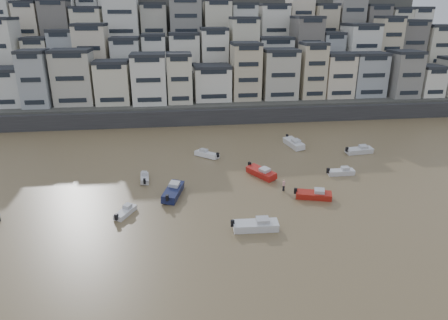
{
  "coord_description": "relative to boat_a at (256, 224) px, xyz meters",
  "views": [
    {
      "loc": [
        1.57,
        -24.68,
        24.61
      ],
      "look_at": [
        8.71,
        30.0,
        4.0
      ],
      "focal_mm": 32.0,
      "sensor_mm": 36.0,
      "label": 1
    }
  ],
  "objects": [
    {
      "name": "boat_f",
      "position": [
        -14.02,
        16.78,
        -0.24
      ],
      "size": [
        1.63,
        4.23,
        1.13
      ],
      "primitive_type": null,
      "rotation": [
        0.0,
        0.0,
        1.64
      ],
      "color": "silver",
      "rests_on": "ground"
    },
    {
      "name": "boat_c",
      "position": [
        -9.68,
        10.81,
        0.09
      ],
      "size": [
        3.77,
        6.91,
        1.79
      ],
      "primitive_type": null,
      "rotation": [
        0.0,
        0.0,
        1.31
      ],
      "color": "#151C44",
      "rests_on": "ground"
    },
    {
      "name": "person_pink",
      "position": [
        6.32,
        10.46,
        0.06
      ],
      "size": [
        0.44,
        0.44,
        1.74
      ],
      "primitive_type": null,
      "color": "#D99B99",
      "rests_on": "ground"
    },
    {
      "name": "boat_g",
      "position": [
        24.53,
        24.53,
        -0.05
      ],
      "size": [
        5.69,
        2.44,
        1.51
      ],
      "primitive_type": null,
      "rotation": [
        0.0,
        0.0,
        0.12
      ],
      "color": "silver",
      "rests_on": "ground"
    },
    {
      "name": "boat_b",
      "position": [
        9.78,
        7.36,
        -0.08
      ],
      "size": [
        5.63,
        3.22,
        1.46
      ],
      "primitive_type": null,
      "rotation": [
        0.0,
        0.0,
        -0.29
      ],
      "color": "#A51D14",
      "rests_on": "ground"
    },
    {
      "name": "boat_h",
      "position": [
        -3.51,
        26.27,
        -0.12
      ],
      "size": [
        4.89,
        4.59,
        1.38
      ],
      "primitive_type": null,
      "rotation": [
        0.0,
        0.0,
        2.42
      ],
      "color": "white",
      "rests_on": "ground"
    },
    {
      "name": "harbor_wall",
      "position": [
        -0.75,
        48.68,
        0.94
      ],
      "size": [
        140.0,
        3.0,
        3.5
      ],
      "primitive_type": "cube",
      "color": "#38383A",
      "rests_on": "ground"
    },
    {
      "name": "boat_j",
      "position": [
        -15.85,
        5.89,
        -0.24
      ],
      "size": [
        3.08,
        4.28,
        1.12
      ],
      "primitive_type": null,
      "rotation": [
        0.0,
        0.0,
        1.1
      ],
      "color": "white",
      "rests_on": "ground"
    },
    {
      "name": "boat_i",
      "position": [
        13.69,
        29.95,
        0.08
      ],
      "size": [
        3.13,
        6.76,
        1.77
      ],
      "primitive_type": null,
      "rotation": [
        0.0,
        0.0,
        -1.41
      ],
      "color": "silver",
      "rests_on": "ground"
    },
    {
      "name": "hillside",
      "position": [
        3.98,
        88.52,
        12.2
      ],
      "size": [
        141.04,
        66.0,
        50.0
      ],
      "color": "#4C4C47",
      "rests_on": "ground"
    },
    {
      "name": "boat_e",
      "position": [
        4.24,
        16.25,
        0.02
      ],
      "size": [
        4.68,
        6.25,
        1.65
      ],
      "primitive_type": null,
      "rotation": [
        0.0,
        0.0,
        -1.06
      ],
      "color": "#AD1A15",
      "rests_on": "ground"
    },
    {
      "name": "boat_d",
      "position": [
        17.08,
        15.21,
        -0.17
      ],
      "size": [
        4.66,
        1.53,
        1.27
      ],
      "primitive_type": null,
      "rotation": [
        0.0,
        0.0,
        0.0
      ],
      "color": "silver",
      "rests_on": "ground"
    },
    {
      "name": "boat_a",
      "position": [
        0.0,
        0.0,
        0.0
      ],
      "size": [
        5.98,
        2.19,
        1.61
      ],
      "primitive_type": null,
      "rotation": [
        0.0,
        0.0,
        -0.04
      ],
      "color": "silver",
      "rests_on": "ground"
    }
  ]
}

